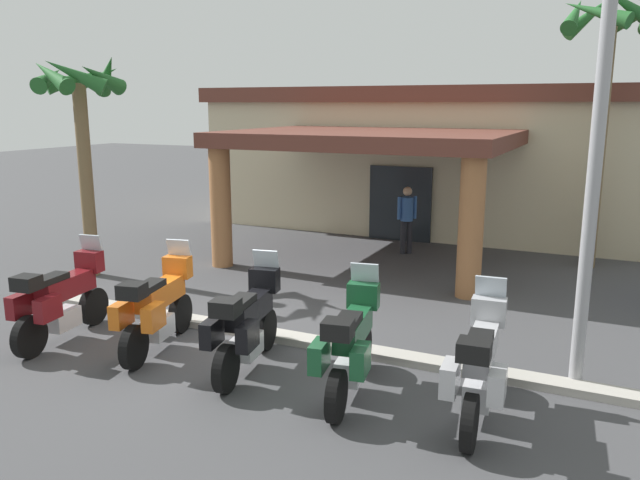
# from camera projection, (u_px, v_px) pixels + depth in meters

# --- Properties ---
(ground_plane) EXTENTS (80.00, 80.00, 0.00)m
(ground_plane) POSITION_uv_depth(u_px,v_px,m) (231.00, 342.00, 10.23)
(ground_plane) COLOR #424244
(motel_building) EXTENTS (13.32, 11.98, 4.29)m
(motel_building) POSITION_uv_depth(u_px,v_px,m) (432.00, 155.00, 20.31)
(motel_building) COLOR beige
(motel_building) RESTS_ON ground_plane
(motorcycle_maroon) EXTENTS (0.80, 2.21, 1.61)m
(motorcycle_maroon) POSITION_uv_depth(u_px,v_px,m) (61.00, 299.00, 10.18)
(motorcycle_maroon) COLOR black
(motorcycle_maroon) RESTS_ON ground_plane
(motorcycle_orange) EXTENTS (0.92, 2.19, 1.61)m
(motorcycle_orange) POSITION_uv_depth(u_px,v_px,m) (157.00, 307.00, 9.79)
(motorcycle_orange) COLOR black
(motorcycle_orange) RESTS_ON ground_plane
(motorcycle_black) EXTENTS (0.86, 2.20, 1.61)m
(motorcycle_black) POSITION_uv_depth(u_px,v_px,m) (246.00, 324.00, 9.04)
(motorcycle_black) COLOR black
(motorcycle_black) RESTS_ON ground_plane
(motorcycle_green) EXTENTS (0.84, 2.20, 1.61)m
(motorcycle_green) POSITION_uv_depth(u_px,v_px,m) (351.00, 345.00, 8.24)
(motorcycle_green) COLOR black
(motorcycle_green) RESTS_ON ground_plane
(motorcycle_silver) EXTENTS (0.73, 2.21, 1.61)m
(motorcycle_silver) POSITION_uv_depth(u_px,v_px,m) (480.00, 366.00, 7.59)
(motorcycle_silver) COLOR black
(motorcycle_silver) RESTS_ON ground_plane
(pedestrian) EXTENTS (0.42, 0.38, 1.74)m
(pedestrian) POSITION_uv_depth(u_px,v_px,m) (407.00, 215.00, 16.10)
(pedestrian) COLOR black
(pedestrian) RESTS_ON ground_plane
(palm_tree_roadside) EXTENTS (2.00, 2.00, 4.92)m
(palm_tree_roadside) POSITION_uv_depth(u_px,v_px,m) (81.00, 103.00, 13.48)
(palm_tree_roadside) COLOR brown
(palm_tree_roadside) RESTS_ON ground_plane
(palm_tree_near_portico) EXTENTS (2.27, 2.36, 6.44)m
(palm_tree_near_portico) POSITION_uv_depth(u_px,v_px,m) (607.00, 59.00, 13.97)
(palm_tree_near_portico) COLOR brown
(palm_tree_near_portico) RESTS_ON ground_plane
(curb_strip) EXTENTS (10.36, 0.36, 0.12)m
(curb_strip) POSITION_uv_depth(u_px,v_px,m) (287.00, 338.00, 10.27)
(curb_strip) COLOR #ADA89E
(curb_strip) RESTS_ON ground_plane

